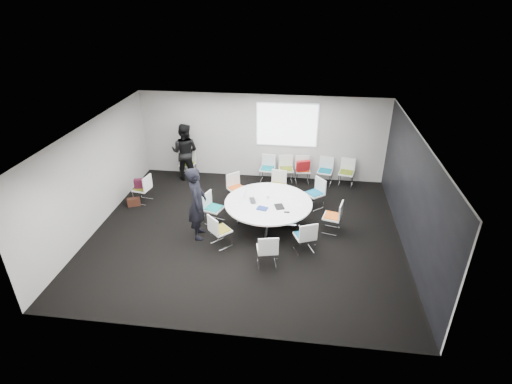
# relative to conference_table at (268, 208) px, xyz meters

# --- Properties ---
(room_shell) EXTENTS (8.08, 7.08, 2.88)m
(room_shell) POSITION_rel_conference_table_xyz_m (-0.44, -0.39, 0.85)
(room_shell) COLOR black
(room_shell) RESTS_ON ground
(conference_table) EXTENTS (2.31, 2.31, 0.73)m
(conference_table) POSITION_rel_conference_table_xyz_m (0.00, 0.00, 0.00)
(conference_table) COLOR silver
(conference_table) RESTS_ON ground
(projection_screen) EXTENTS (1.90, 0.03, 1.35)m
(projection_screen) POSITION_rel_conference_table_xyz_m (0.27, 3.07, 1.30)
(projection_screen) COLOR white
(projection_screen) RESTS_ON room_shell
(chair_ring_a) EXTENTS (0.55, 0.55, 0.88)m
(chair_ring_a) POSITION_rel_conference_table_xyz_m (1.70, -0.06, -0.27)
(chair_ring_a) COLOR silver
(chair_ring_a) RESTS_ON ground
(chair_ring_b) EXTENTS (0.64, 0.64, 0.88)m
(chair_ring_b) POSITION_rel_conference_table_xyz_m (1.24, 1.18, -0.27)
(chair_ring_b) COLOR silver
(chair_ring_b) RESTS_ON ground
(chair_ring_c) EXTENTS (0.53, 0.52, 0.88)m
(chair_ring_c) POSITION_rel_conference_table_xyz_m (0.12, 1.54, -0.27)
(chair_ring_c) COLOR silver
(chair_ring_c) RESTS_ON ground
(chair_ring_d) EXTENTS (0.64, 0.64, 0.88)m
(chair_ring_d) POSITION_rel_conference_table_xyz_m (-1.06, 1.20, -0.27)
(chair_ring_d) COLOR silver
(chair_ring_d) RESTS_ON ground
(chair_ring_e) EXTENTS (0.57, 0.58, 0.88)m
(chair_ring_e) POSITION_rel_conference_table_xyz_m (-1.49, -0.03, -0.27)
(chair_ring_e) COLOR silver
(chair_ring_e) RESTS_ON ground
(chair_ring_f) EXTENTS (0.64, 0.64, 0.88)m
(chair_ring_f) POSITION_rel_conference_table_xyz_m (-1.09, -1.07, -0.27)
(chair_ring_f) COLOR silver
(chair_ring_f) RESTS_ON ground
(chair_ring_g) EXTENTS (0.55, 0.54, 0.88)m
(chair_ring_g) POSITION_rel_conference_table_xyz_m (0.15, -1.71, -0.27)
(chair_ring_g) COLOR silver
(chair_ring_g) RESTS_ON ground
(chair_ring_h) EXTENTS (0.60, 0.59, 0.88)m
(chair_ring_h) POSITION_rel_conference_table_xyz_m (0.99, -1.06, -0.27)
(chair_ring_h) COLOR silver
(chair_ring_h) RESTS_ON ground
(chair_back_a) EXTENTS (0.50, 0.49, 0.88)m
(chair_back_a) POSITION_rel_conference_table_xyz_m (-0.30, 2.73, -0.27)
(chair_back_a) COLOR silver
(chair_back_a) RESTS_ON ground
(chair_back_b) EXTENTS (0.52, 0.51, 0.88)m
(chair_back_b) POSITION_rel_conference_table_xyz_m (0.31, 2.76, -0.27)
(chair_back_b) COLOR silver
(chair_back_b) RESTS_ON ground
(chair_back_c) EXTENTS (0.52, 0.51, 0.88)m
(chair_back_c) POSITION_rel_conference_table_xyz_m (0.85, 2.78, -0.27)
(chair_back_c) COLOR silver
(chair_back_c) RESTS_ON ground
(chair_back_d) EXTENTS (0.54, 0.53, 0.88)m
(chair_back_d) POSITION_rel_conference_table_xyz_m (1.57, 2.78, -0.27)
(chair_back_d) COLOR silver
(chair_back_d) RESTS_ON ground
(chair_back_e) EXTENTS (0.55, 0.54, 0.88)m
(chair_back_e) POSITION_rel_conference_table_xyz_m (2.25, 2.75, -0.27)
(chair_back_e) COLOR silver
(chair_back_e) RESTS_ON ground
(chair_spare_left) EXTENTS (0.52, 0.53, 0.88)m
(chair_spare_left) POSITION_rel_conference_table_xyz_m (-3.83, 0.84, -0.27)
(chair_spare_left) COLOR silver
(chair_spare_left) RESTS_ON ground
(chair_person_back) EXTENTS (0.53, 0.52, 0.88)m
(chair_person_back) POSITION_rel_conference_table_xyz_m (-3.01, 2.78, -0.27)
(chair_person_back) COLOR silver
(chair_person_back) RESTS_ON ground
(person_main) EXTENTS (0.57, 0.77, 1.93)m
(person_main) POSITION_rel_conference_table_xyz_m (-1.72, -0.71, 0.42)
(person_main) COLOR black
(person_main) RESTS_ON ground
(person_back) EXTENTS (0.98, 0.80, 1.90)m
(person_back) POSITION_rel_conference_table_xyz_m (-3.01, 2.61, 0.40)
(person_back) COLOR black
(person_back) RESTS_ON ground
(laptop) EXTENTS (0.31, 0.39, 0.03)m
(laptop) POSITION_rel_conference_table_xyz_m (-0.37, 0.02, 0.19)
(laptop) COLOR #333338
(laptop) RESTS_ON conference_table
(laptop_lid) EXTENTS (0.06, 0.30, 0.22)m
(laptop_lid) POSITION_rel_conference_table_xyz_m (-0.64, 0.11, 0.31)
(laptop_lid) COLOR silver
(laptop_lid) RESTS_ON conference_table
(notebook_black) EXTENTS (0.30, 0.35, 0.02)m
(notebook_black) POSITION_rel_conference_table_xyz_m (0.31, -0.22, 0.19)
(notebook_black) COLOR black
(notebook_black) RESTS_ON conference_table
(tablet_folio) EXTENTS (0.30, 0.26, 0.03)m
(tablet_folio) POSITION_rel_conference_table_xyz_m (-0.12, -0.38, 0.19)
(tablet_folio) COLOR navy
(tablet_folio) RESTS_ON conference_table
(papers_right) EXTENTS (0.37, 0.35, 0.00)m
(papers_right) POSITION_rel_conference_table_xyz_m (0.56, 0.28, 0.18)
(papers_right) COLOR white
(papers_right) RESTS_ON conference_table
(papers_front) EXTENTS (0.34, 0.27, 0.00)m
(papers_front) POSITION_rel_conference_table_xyz_m (0.75, -0.08, 0.18)
(papers_front) COLOR white
(papers_front) RESTS_ON conference_table
(cup) EXTENTS (0.08, 0.08, 0.09)m
(cup) POSITION_rel_conference_table_xyz_m (-0.03, 0.21, 0.23)
(cup) COLOR white
(cup) RESTS_ON conference_table
(phone) EXTENTS (0.14, 0.08, 0.01)m
(phone) POSITION_rel_conference_table_xyz_m (0.51, -0.47, 0.18)
(phone) COLOR black
(phone) RESTS_ON conference_table
(maroon_bag) EXTENTS (0.42, 0.23, 0.28)m
(maroon_bag) POSITION_rel_conference_table_xyz_m (-3.85, 0.84, 0.07)
(maroon_bag) COLOR #461225
(maroon_bag) RESTS_ON chair_spare_left
(brown_bag) EXTENTS (0.39, 0.28, 0.24)m
(brown_bag) POSITION_rel_conference_table_xyz_m (-4.05, 0.59, -0.43)
(brown_bag) COLOR #3D1D13
(brown_bag) RESTS_ON ground
(red_jacket) EXTENTS (0.47, 0.30, 0.36)m
(red_jacket) POSITION_rel_conference_table_xyz_m (0.85, 2.55, 0.15)
(red_jacket) COLOR maroon
(red_jacket) RESTS_ON chair_back_c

